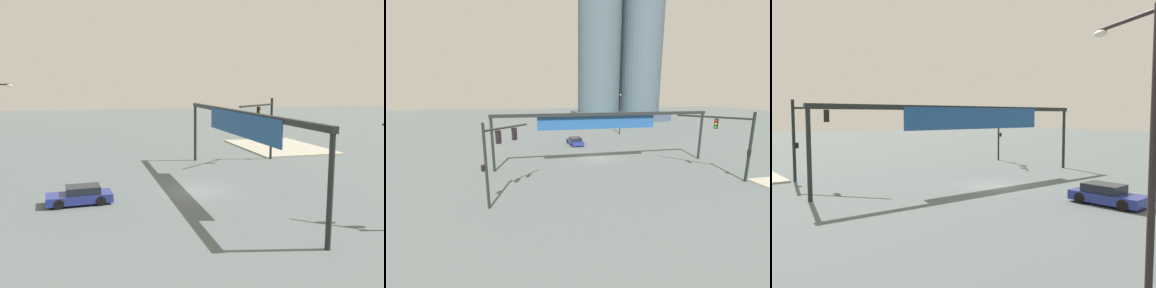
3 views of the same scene
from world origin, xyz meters
The scene contains 6 objects.
ground_plane centered at (0.00, 0.00, 0.00)m, with size 207.33×207.33×0.00m, color #596263.
traffic_signal_near_corner centered at (-10.86, -11.05, 4.11)m, with size 3.25×3.35×6.14m.
traffic_signal_opposite_side centered at (10.17, -10.06, 4.23)m, with size 4.32×5.57×6.45m.
streetlamp_curved_arm centered at (9.16, 15.74, 4.68)m, with size 1.34×2.65×7.99m.
overhead_sign_gantry centered at (-0.28, -3.07, 5.07)m, with size 24.79×0.43×5.95m.
sedan_car_approaching centered at (-1.26, 8.36, 0.57)m, with size 2.16×4.36×1.21m.
Camera 3 is at (19.01, 20.69, 5.24)m, focal length 35.98 mm.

